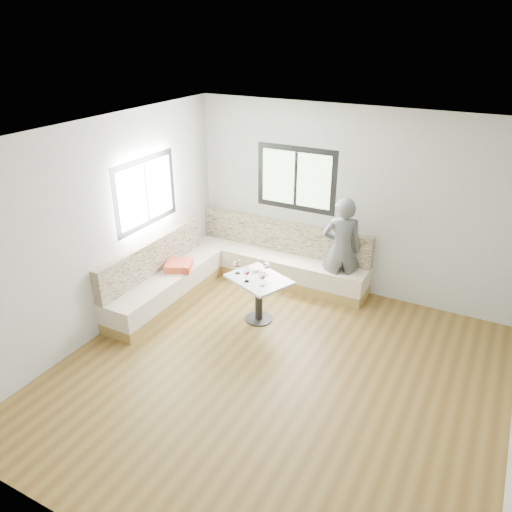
% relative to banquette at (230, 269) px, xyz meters
% --- Properties ---
extents(room, '(5.01, 5.01, 2.81)m').
position_rel_banquette_xyz_m(room, '(1.51, -1.55, 1.08)').
color(room, brown).
rests_on(room, ground).
extents(banquette, '(2.90, 2.80, 0.95)m').
position_rel_banquette_xyz_m(banquette, '(0.00, 0.00, 0.00)').
color(banquette, olive).
rests_on(banquette, ground).
extents(table, '(0.98, 0.88, 0.66)m').
position_rel_banquette_xyz_m(table, '(0.82, -0.60, 0.16)').
color(table, black).
rests_on(table, ground).
extents(person, '(0.68, 0.58, 1.58)m').
position_rel_banquette_xyz_m(person, '(1.58, 0.56, 0.46)').
color(person, '#515757').
rests_on(person, ground).
extents(olive_ramekin, '(0.11, 0.11, 0.04)m').
position_rel_banquette_xyz_m(olive_ramekin, '(0.68, -0.43, 0.35)').
color(olive_ramekin, white).
rests_on(olive_ramekin, table).
extents(wine_glass_a, '(0.09, 0.09, 0.21)m').
position_rel_banquette_xyz_m(wine_glass_a, '(0.49, -0.61, 0.47)').
color(wine_glass_a, white).
rests_on(wine_glass_a, table).
extents(wine_glass_b, '(0.09, 0.09, 0.21)m').
position_rel_banquette_xyz_m(wine_glass_b, '(0.72, -0.76, 0.47)').
color(wine_glass_b, white).
rests_on(wine_glass_b, table).
extents(wine_glass_c, '(0.09, 0.09, 0.21)m').
position_rel_banquette_xyz_m(wine_glass_c, '(0.95, -0.77, 0.47)').
color(wine_glass_c, white).
rests_on(wine_glass_c, table).
extents(wine_glass_d, '(0.09, 0.09, 0.21)m').
position_rel_banquette_xyz_m(wine_glass_d, '(0.86, -0.47, 0.47)').
color(wine_glass_d, white).
rests_on(wine_glass_d, table).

